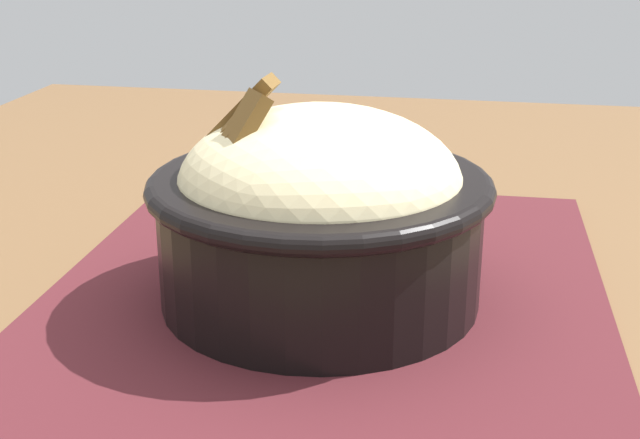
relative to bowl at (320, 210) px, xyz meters
name	(u,v)px	position (x,y,z in m)	size (l,w,h in m)	color
table	(306,379)	(0.02, 0.01, -0.12)	(1.15, 0.92, 0.76)	brown
placemat	(330,285)	(0.02, 0.00, -0.06)	(0.39, 0.34, 0.00)	#47191E
bowl	(320,210)	(0.00, 0.00, 0.00)	(0.20, 0.20, 0.13)	black
fork	(345,223)	(0.13, 0.01, -0.05)	(0.04, 0.12, 0.00)	silver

